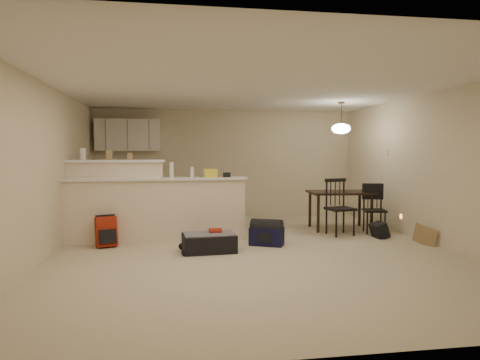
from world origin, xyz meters
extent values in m
plane|color=#C3B796|center=(0.00, 0.00, 0.00)|extent=(7.00, 7.00, 0.00)
plane|color=white|center=(0.00, 0.00, 2.50)|extent=(7.00, 7.00, 0.00)
cube|color=beige|center=(0.00, 3.50, 1.25)|extent=(6.00, 0.02, 2.50)
cube|color=beige|center=(0.00, -3.50, 1.25)|extent=(6.00, 0.02, 2.50)
cube|color=beige|center=(-3.00, 0.00, 1.25)|extent=(0.02, 7.00, 2.50)
cube|color=beige|center=(3.00, 0.00, 1.25)|extent=(0.02, 7.00, 2.50)
cube|color=beige|center=(-1.50, 0.90, 0.53)|extent=(3.00, 0.28, 1.05)
cube|color=white|center=(-1.50, 0.90, 1.07)|extent=(3.08, 0.38, 0.04)
cube|color=beige|center=(-2.20, 1.12, 0.68)|extent=(1.60, 0.24, 1.35)
cube|color=white|center=(-2.20, 1.12, 1.37)|extent=(1.68, 0.34, 0.04)
cube|color=white|center=(-2.20, 3.32, 1.90)|extent=(1.40, 0.34, 0.70)
cube|color=white|center=(-2.00, 3.19, 0.45)|extent=(1.80, 0.60, 0.90)
cube|color=beige|center=(2.98, 1.55, 1.50)|extent=(0.02, 0.12, 0.12)
cylinder|color=silver|center=(-2.73, 1.12, 1.49)|extent=(0.10, 0.10, 0.20)
cube|color=#997E4F|center=(-2.30, 1.12, 1.47)|extent=(0.10, 0.07, 0.16)
cube|color=#997E4F|center=(-1.95, 1.12, 1.45)|extent=(0.08, 0.06, 0.12)
cylinder|color=silver|center=(-1.25, 0.90, 1.22)|extent=(0.07, 0.07, 0.26)
cylinder|color=silver|center=(-0.90, 0.90, 1.18)|extent=(0.06, 0.06, 0.18)
cube|color=#997E4F|center=(-0.58, 0.90, 1.16)|extent=(0.22, 0.18, 0.14)
cube|color=#997E4F|center=(-0.30, 0.90, 1.13)|extent=(0.12, 0.10, 0.08)
cube|color=#997E4F|center=(-0.50, 0.90, 1.15)|extent=(0.11, 0.10, 0.12)
cube|color=black|center=(2.03, 1.54, 0.73)|extent=(1.25, 0.88, 0.04)
cylinder|color=black|center=(1.48, 1.26, 0.36)|extent=(0.06, 0.06, 0.71)
cylinder|color=black|center=(2.52, 1.19, 0.36)|extent=(0.06, 0.06, 0.71)
cylinder|color=black|center=(1.53, 1.89, 0.36)|extent=(0.06, 0.06, 0.71)
cylinder|color=black|center=(2.57, 1.82, 0.36)|extent=(0.06, 0.06, 0.71)
cylinder|color=brown|center=(2.03, 1.54, 2.25)|extent=(0.02, 0.02, 0.50)
cylinder|color=brown|center=(2.03, 1.54, 2.48)|extent=(0.12, 0.12, 0.03)
ellipsoid|color=white|center=(2.03, 1.54, 1.98)|extent=(0.36, 0.36, 0.20)
cube|color=black|center=(-0.69, 0.02, 0.13)|extent=(0.83, 0.57, 0.27)
cube|color=#9F2312|center=(-2.29, 0.61, 0.24)|extent=(0.37, 0.29, 0.48)
cube|color=#101033|center=(0.29, 0.33, 0.15)|extent=(0.61, 0.49, 0.29)
cube|color=black|center=(2.39, 0.61, 0.13)|extent=(0.22, 0.31, 0.26)
cube|color=#997E4F|center=(2.85, -0.06, 0.16)|extent=(0.18, 0.38, 0.31)
camera|label=1|loc=(-1.20, -6.44, 1.52)|focal=32.00mm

